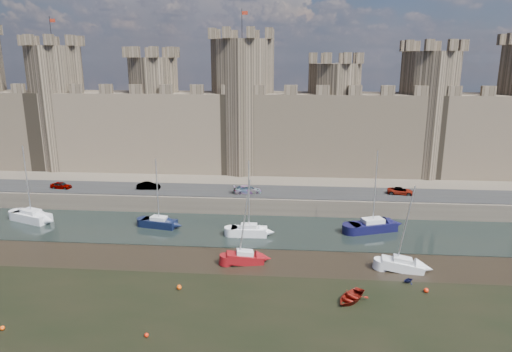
{
  "coord_description": "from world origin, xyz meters",
  "views": [
    {
      "loc": [
        11.2,
        -32.97,
        22.35
      ],
      "look_at": [
        6.59,
        22.0,
        8.09
      ],
      "focal_mm": 32.0,
      "sensor_mm": 36.0,
      "label": 1
    }
  ],
  "objects_px": {
    "sailboat_0": "(32,216)",
    "sailboat_2": "(249,230)",
    "sailboat_4": "(245,257)",
    "sailboat_3": "(373,226)",
    "car_0": "(61,185)",
    "car_1": "(148,186)",
    "car_3": "(401,191)",
    "sailboat_1": "(159,222)",
    "car_2": "(247,190)",
    "sailboat_5": "(402,264)"
  },
  "relations": [
    {
      "from": "car_1",
      "to": "sailboat_1",
      "type": "distance_m",
      "value": 10.86
    },
    {
      "from": "car_2",
      "to": "sailboat_3",
      "type": "xyz_separation_m",
      "value": [
        17.53,
        -7.82,
        -2.28
      ]
    },
    {
      "from": "sailboat_2",
      "to": "sailboat_4",
      "type": "relative_size",
      "value": 1.02
    },
    {
      "from": "sailboat_0",
      "to": "sailboat_3",
      "type": "height_order",
      "value": "sailboat_3"
    },
    {
      "from": "car_3",
      "to": "sailboat_4",
      "type": "height_order",
      "value": "sailboat_4"
    },
    {
      "from": "sailboat_0",
      "to": "sailboat_4",
      "type": "xyz_separation_m",
      "value": [
        31.42,
        -10.92,
        -0.11
      ]
    },
    {
      "from": "car_1",
      "to": "sailboat_0",
      "type": "bearing_deg",
      "value": 119.14
    },
    {
      "from": "car_0",
      "to": "car_1",
      "type": "relative_size",
      "value": 0.92
    },
    {
      "from": "sailboat_1",
      "to": "sailboat_4",
      "type": "relative_size",
      "value": 0.97
    },
    {
      "from": "sailboat_2",
      "to": "sailboat_4",
      "type": "height_order",
      "value": "sailboat_2"
    },
    {
      "from": "sailboat_5",
      "to": "sailboat_1",
      "type": "bearing_deg",
      "value": 167.58
    },
    {
      "from": "car_0",
      "to": "sailboat_0",
      "type": "bearing_deg",
      "value": -175.13
    },
    {
      "from": "car_1",
      "to": "sailboat_0",
      "type": "xyz_separation_m",
      "value": [
        -14.18,
        -8.88,
        -2.25
      ]
    },
    {
      "from": "car_1",
      "to": "sailboat_0",
      "type": "distance_m",
      "value": 16.88
    },
    {
      "from": "car_2",
      "to": "sailboat_1",
      "type": "relative_size",
      "value": 0.44
    },
    {
      "from": "sailboat_1",
      "to": "sailboat_5",
      "type": "distance_m",
      "value": 31.82
    },
    {
      "from": "sailboat_2",
      "to": "sailboat_0",
      "type": "bearing_deg",
      "value": 173.57
    },
    {
      "from": "car_3",
      "to": "sailboat_4",
      "type": "bearing_deg",
      "value": 142.29
    },
    {
      "from": "car_3",
      "to": "sailboat_5",
      "type": "xyz_separation_m",
      "value": [
        -4.15,
        -20.63,
        -2.34
      ]
    },
    {
      "from": "sailboat_2",
      "to": "sailboat_5",
      "type": "distance_m",
      "value": 19.47
    },
    {
      "from": "car_0",
      "to": "car_1",
      "type": "xyz_separation_m",
      "value": [
        13.81,
        0.76,
        0.03
      ]
    },
    {
      "from": "car_0",
      "to": "sailboat_2",
      "type": "distance_m",
      "value": 32.69
    },
    {
      "from": "car_2",
      "to": "sailboat_3",
      "type": "distance_m",
      "value": 19.33
    },
    {
      "from": "car_0",
      "to": "sailboat_1",
      "type": "xyz_separation_m",
      "value": [
        18.22,
        -8.89,
        -2.29
      ]
    },
    {
      "from": "car_2",
      "to": "sailboat_3",
      "type": "bearing_deg",
      "value": -126.65
    },
    {
      "from": "sailboat_3",
      "to": "sailboat_4",
      "type": "height_order",
      "value": "sailboat_3"
    },
    {
      "from": "sailboat_4",
      "to": "sailboat_5",
      "type": "height_order",
      "value": "sailboat_4"
    },
    {
      "from": "car_0",
      "to": "sailboat_0",
      "type": "height_order",
      "value": "sailboat_0"
    },
    {
      "from": "sailboat_3",
      "to": "sailboat_2",
      "type": "bearing_deg",
      "value": 170.83
    },
    {
      "from": "car_3",
      "to": "sailboat_2",
      "type": "relative_size",
      "value": 0.39
    },
    {
      "from": "sailboat_2",
      "to": "sailboat_3",
      "type": "xyz_separation_m",
      "value": [
        16.22,
        3.03,
        0.03
      ]
    },
    {
      "from": "car_1",
      "to": "sailboat_2",
      "type": "xyz_separation_m",
      "value": [
        16.91,
        -11.71,
        -2.28
      ]
    },
    {
      "from": "car_1",
      "to": "sailboat_0",
      "type": "relative_size",
      "value": 0.33
    },
    {
      "from": "sailboat_3",
      "to": "sailboat_5",
      "type": "height_order",
      "value": "sailboat_3"
    },
    {
      "from": "car_1",
      "to": "car_0",
      "type": "bearing_deg",
      "value": 90.21
    },
    {
      "from": "sailboat_0",
      "to": "car_0",
      "type": "bearing_deg",
      "value": 107.91
    },
    {
      "from": "sailboat_0",
      "to": "sailboat_2",
      "type": "distance_m",
      "value": 31.21
    },
    {
      "from": "car_1",
      "to": "sailboat_4",
      "type": "height_order",
      "value": "sailboat_4"
    },
    {
      "from": "sailboat_1",
      "to": "sailboat_2",
      "type": "relative_size",
      "value": 0.95
    },
    {
      "from": "car_2",
      "to": "sailboat_5",
      "type": "height_order",
      "value": "sailboat_5"
    },
    {
      "from": "car_2",
      "to": "sailboat_2",
      "type": "height_order",
      "value": "sailboat_2"
    },
    {
      "from": "car_3",
      "to": "sailboat_2",
      "type": "height_order",
      "value": "sailboat_2"
    },
    {
      "from": "sailboat_1",
      "to": "car_2",
      "type": "bearing_deg",
      "value": 49.39
    },
    {
      "from": "car_3",
      "to": "sailboat_5",
      "type": "relative_size",
      "value": 0.41
    },
    {
      "from": "car_2",
      "to": "sailboat_2",
      "type": "bearing_deg",
      "value": 174.29
    },
    {
      "from": "sailboat_1",
      "to": "sailboat_2",
      "type": "bearing_deg",
      "value": 1.86
    },
    {
      "from": "sailboat_0",
      "to": "sailboat_2",
      "type": "bearing_deg",
      "value": 15.29
    },
    {
      "from": "sailboat_1",
      "to": "sailboat_5",
      "type": "height_order",
      "value": "sailboat_5"
    },
    {
      "from": "sailboat_1",
      "to": "sailboat_2",
      "type": "distance_m",
      "value": 12.66
    },
    {
      "from": "car_0",
      "to": "car_3",
      "type": "relative_size",
      "value": 0.83
    }
  ]
}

